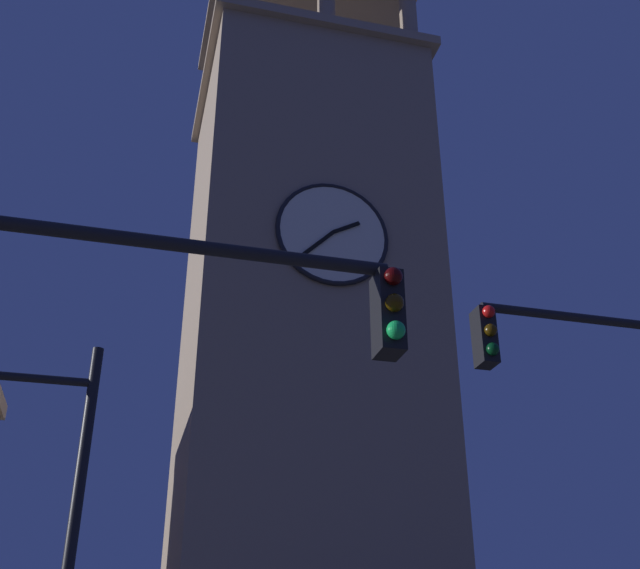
# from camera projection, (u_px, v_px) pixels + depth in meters

# --- Properties ---
(clocktower) EXTENTS (8.68, 8.55, 31.37)m
(clocktower) POSITION_uv_depth(u_px,v_px,m) (303.00, 346.00, 27.38)
(clocktower) COLOR gray
(clocktower) RESTS_ON ground_plane
(traffic_signal_near) EXTENTS (3.63, 0.41, 5.74)m
(traffic_signal_near) POSITION_uv_depth(u_px,v_px,m) (97.00, 411.00, 5.64)
(traffic_signal_near) COLOR black
(traffic_signal_near) RESTS_ON ground_plane
(traffic_signal_far) EXTENTS (2.99, 0.41, 6.32)m
(traffic_signal_far) POSITION_uv_depth(u_px,v_px,m) (7.00, 503.00, 10.02)
(traffic_signal_far) COLOR black
(traffic_signal_far) RESTS_ON ground_plane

